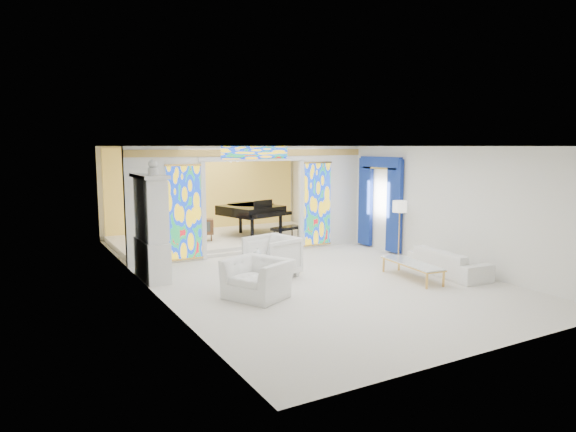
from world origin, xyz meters
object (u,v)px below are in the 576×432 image
sofa (449,262)px  coffee_table (412,264)px  armchair_left (258,279)px  armchair_right (272,256)px  grand_piano (252,210)px  tv_console (204,227)px  china_cabinet (151,228)px

sofa → coffee_table: bearing=88.0°
armchair_left → armchair_right: armchair_right is taller
grand_piano → armchair_left: bearing=-129.9°
tv_console → armchair_left: bearing=-81.1°
armchair_right → grand_piano: bearing=146.6°
armchair_right → coffee_table: size_ratio=0.59×
armchair_right → sofa: size_ratio=0.50×
sofa → tv_console: size_ratio=3.18×
armchair_right → tv_console: (-0.14, 4.17, 0.13)m
china_cabinet → grand_piano: size_ratio=0.84×
grand_piano → tv_console: 1.76m
armchair_right → grand_piano: (1.57, 4.40, 0.50)m
china_cabinet → coffee_table: bearing=-29.5°
grand_piano → tv_console: size_ratio=5.00×
china_cabinet → sofa: (6.17, -3.02, -0.87)m
armchair_right → coffee_table: (2.67, -1.75, -0.12)m
armchair_left → sofa: armchair_left is taller
armchair_right → tv_console: size_ratio=1.61×
sofa → china_cabinet: bearing=68.4°
armchair_right → grand_piano: 4.70m
china_cabinet → coffee_table: (5.14, -2.90, -0.82)m
sofa → armchair_left: bearing=87.8°
coffee_table → china_cabinet: bearing=150.5°
coffee_table → grand_piano: 6.28m
armchair_right → china_cabinet: bearing=-128.7°
coffee_table → grand_piano: grand_piano is taller
coffee_table → armchair_left: bearing=173.4°
coffee_table → sofa: bearing=-6.5°
sofa → coffee_table: (-1.03, 0.12, 0.05)m
tv_console → sofa: bearing=-39.7°
armchair_left → sofa: size_ratio=0.57×
coffee_table → tv_console: tv_console is taller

